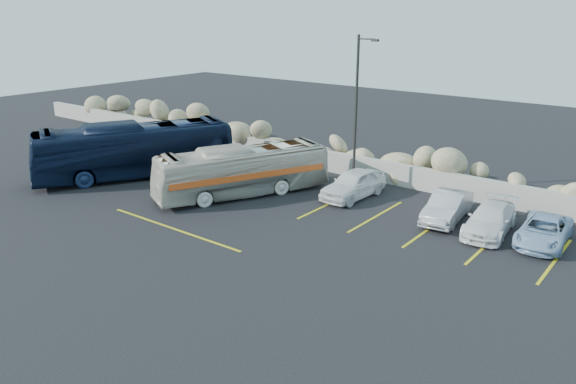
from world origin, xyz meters
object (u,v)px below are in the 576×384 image
Objects in this scene: tour_coach at (134,150)px; car_b at (447,207)px; lamppost at (357,111)px; car_c at (490,220)px; car_d at (544,231)px; car_a at (353,184)px; vintage_bus at (242,171)px.

tour_coach reaches higher than car_b.
lamppost is 1.95× the size of car_c.
tour_coach is 2.83× the size of car_d.
car_b is 2.07m from car_c.
lamppost is 1.91× the size of car_a.
tour_coach reaches higher than vintage_bus.
lamppost is at bearing 164.15° from car_b.
car_a reaches higher than car_c.
vintage_bus is 7.21m from tour_coach.
car_b is (9.83, 2.94, -0.62)m from vintage_bus.
lamppost is at bearing 122.06° from car_a.
car_a is at bearing 172.05° from car_b.
tour_coach is at bearing -172.80° from car_d.
lamppost is 0.88× the size of vintage_bus.
vintage_bus is at bearing -169.19° from car_b.
tour_coach is 21.52m from car_d.
lamppost is 12.83m from tour_coach.
tour_coach reaches higher than car_a.
lamppost is 8.50m from car_c.
lamppost reaches higher than car_a.
vintage_bus is 12.19m from car_c.
lamppost is 2.04× the size of car_d.
vintage_bus is 0.82× the size of tour_coach.
car_c is at bearing -0.40° from car_a.
vintage_bus is 14.32m from car_d.
car_a is 1.02× the size of car_c.
car_c is 2.15m from car_d.
car_c is (11.88, 2.66, -0.67)m from vintage_bus.
vintage_bus is at bearing -172.77° from car_c.
car_a is (11.84, 4.40, -0.83)m from tour_coach.
vintage_bus reaches higher than car_d.
car_b is 1.00× the size of car_d.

